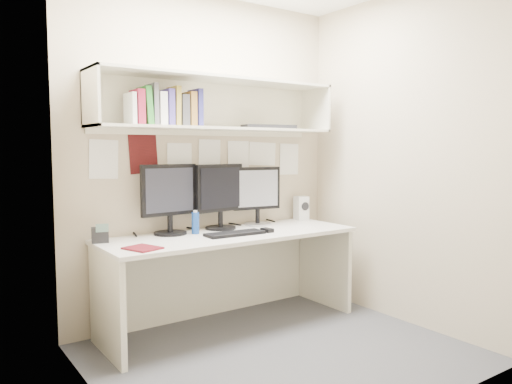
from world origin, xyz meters
TOP-DOWN VIEW (x-y plane):
  - floor at (0.00, 0.00)m, footprint 2.40×2.00m
  - wall_back at (0.00, 1.00)m, footprint 2.40×0.02m
  - wall_front at (0.00, -1.00)m, footprint 2.40×0.02m
  - wall_left at (-1.20, 0.00)m, footprint 0.02×2.00m
  - wall_right at (1.20, 0.00)m, footprint 0.02×2.00m
  - desk at (0.00, 0.65)m, footprint 2.00×0.70m
  - overhead_hutch at (0.00, 0.86)m, footprint 2.00×0.38m
  - pinned_papers at (0.00, 0.99)m, footprint 1.92×0.01m
  - monitor_left at (-0.40, 0.87)m, footprint 0.46×0.25m
  - monitor_center at (0.04, 0.87)m, footprint 0.45×0.25m
  - monitor_right at (0.41, 0.87)m, footprint 0.42×0.23m
  - keyboard at (-0.02, 0.55)m, footprint 0.46×0.18m
  - mouse at (0.26, 0.52)m, footprint 0.07×0.10m
  - speaker at (0.91, 0.89)m, footprint 0.12×0.13m
  - blue_bottle at (-0.23, 0.77)m, footprint 0.06×0.06m
  - maroon_notebook at (-0.79, 0.45)m, footprint 0.24×0.26m
  - desk_phone at (-0.94, 0.84)m, footprint 0.13×0.13m
  - book_stack at (-0.46, 0.79)m, footprint 0.54×0.18m
  - hutch_tray at (0.46, 0.78)m, footprint 0.46×0.26m

SIDE VIEW (x-z plane):
  - floor at x=0.00m, z-range -0.01..0.01m
  - desk at x=0.00m, z-range 0.00..0.73m
  - maroon_notebook at x=-0.79m, z-range 0.73..0.74m
  - keyboard at x=-0.02m, z-range 0.73..0.75m
  - mouse at x=0.26m, z-range 0.73..0.76m
  - desk_phone at x=-0.94m, z-range 0.72..0.85m
  - blue_bottle at x=-0.23m, z-range 0.73..0.91m
  - speaker at x=0.91m, z-range 0.73..0.94m
  - monitor_right at x=0.41m, z-range 0.75..1.24m
  - monitor_center at x=0.04m, z-range 0.75..1.27m
  - monitor_left at x=-0.40m, z-range 0.75..1.28m
  - pinned_papers at x=0.00m, z-range 1.01..1.49m
  - wall_back at x=0.00m, z-range 0.00..2.60m
  - wall_front at x=0.00m, z-range 0.00..2.60m
  - wall_left at x=-1.20m, z-range 0.00..2.60m
  - wall_right at x=1.20m, z-range 0.00..2.60m
  - hutch_tray at x=0.46m, z-range 1.54..1.57m
  - book_stack at x=-0.46m, z-range 1.52..1.81m
  - overhead_hutch at x=0.00m, z-range 1.52..1.92m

